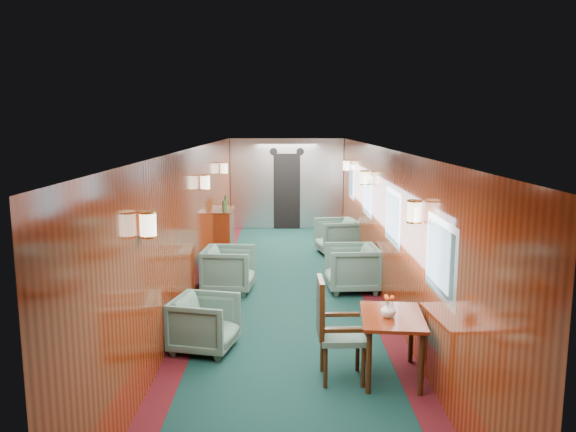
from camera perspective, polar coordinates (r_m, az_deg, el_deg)
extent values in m
plane|color=#0C2C27|center=(9.34, 0.04, -7.92)|extent=(12.00, 12.00, 0.00)
cube|color=white|center=(8.92, 0.04, 6.64)|extent=(3.00, 12.00, 0.10)
cube|color=white|center=(8.92, 0.04, 6.70)|extent=(1.20, 12.00, 0.06)
cube|color=maroon|center=(15.00, -0.12, 3.35)|extent=(3.00, 0.10, 2.40)
cube|color=maroon|center=(3.31, 0.78, -19.03)|extent=(3.00, 0.10, 2.40)
cube|color=maroon|center=(9.17, -9.38, -0.65)|extent=(0.10, 12.00, 2.40)
cube|color=maroon|center=(9.19, 9.43, -0.63)|extent=(0.10, 12.00, 2.40)
cube|color=#390B10|center=(9.42, -8.28, -7.84)|extent=(0.30, 12.00, 0.01)
cube|color=#390B10|center=(9.44, 8.33, -7.81)|extent=(0.30, 12.00, 0.01)
cube|color=silver|center=(14.92, -0.12, 3.31)|extent=(2.98, 0.12, 2.38)
cube|color=black|center=(14.86, -0.12, 2.51)|extent=(0.70, 0.06, 2.00)
cylinder|color=black|center=(14.78, -1.48, 6.56)|extent=(0.20, 0.04, 0.20)
cylinder|color=black|center=(14.79, 1.25, 6.56)|extent=(0.20, 0.04, 0.20)
cube|color=silver|center=(5.79, 15.24, -4.21)|extent=(0.02, 1.10, 0.80)
cube|color=#47626A|center=(5.78, 15.17, -4.21)|extent=(0.01, 0.96, 0.66)
cube|color=silver|center=(8.17, 10.59, -0.12)|extent=(0.02, 1.10, 0.80)
cube|color=#47626A|center=(8.17, 10.53, -0.12)|extent=(0.01, 0.96, 0.66)
cube|color=silver|center=(10.61, 8.06, 2.11)|extent=(0.02, 1.10, 0.80)
cube|color=#47626A|center=(10.61, 8.01, 2.11)|extent=(0.01, 0.96, 0.66)
cube|color=silver|center=(13.07, 6.47, 3.50)|extent=(0.02, 1.10, 0.80)
cube|color=#47626A|center=(13.07, 6.44, 3.50)|extent=(0.01, 0.96, 0.66)
cylinder|color=#FFF1C6|center=(5.66, -14.03, -0.83)|extent=(0.16, 0.16, 0.24)
cylinder|color=gold|center=(5.68, -13.99, -2.02)|extent=(0.17, 0.17, 0.02)
cylinder|color=#FFF1C6|center=(6.46, 12.72, 0.45)|extent=(0.16, 0.16, 0.24)
cylinder|color=gold|center=(6.48, 12.68, -0.60)|extent=(0.17, 0.17, 0.02)
cylinder|color=#FFF1C6|center=(9.56, -8.42, 3.42)|extent=(0.16, 0.16, 0.24)
cylinder|color=gold|center=(9.57, -8.40, 2.70)|extent=(0.17, 0.17, 0.02)
cylinder|color=#FFF1C6|center=(10.36, 7.77, 3.89)|extent=(0.16, 0.16, 0.24)
cylinder|color=gold|center=(10.38, 7.75, 3.23)|extent=(0.17, 0.17, 0.02)
cylinder|color=#FFF1C6|center=(12.52, -6.51, 4.85)|extent=(0.16, 0.16, 0.24)
cylinder|color=gold|center=(12.53, -6.50, 4.30)|extent=(0.17, 0.17, 0.02)
cylinder|color=#FFF1C6|center=(13.33, 5.96, 5.13)|extent=(0.16, 0.16, 0.24)
cylinder|color=gold|center=(13.34, 5.95, 4.61)|extent=(0.17, 0.17, 0.02)
cube|color=maroon|center=(6.31, 10.54, -10.05)|extent=(0.75, 1.01, 0.04)
cylinder|color=#391F0C|center=(6.04, 8.21, -14.53)|extent=(0.06, 0.06, 0.68)
cylinder|color=#391F0C|center=(6.10, 13.38, -14.47)|extent=(0.06, 0.06, 0.68)
cylinder|color=#391F0C|center=(6.80, 7.84, -11.74)|extent=(0.06, 0.06, 0.68)
cylinder|color=#391F0C|center=(6.84, 12.39, -11.72)|extent=(0.06, 0.06, 0.68)
cube|color=#1C413A|center=(6.26, 5.55, -12.13)|extent=(0.50, 0.50, 0.06)
cube|color=#391F0C|center=(6.12, 3.32, -9.24)|extent=(0.06, 0.44, 0.63)
cube|color=#1C413A|center=(6.14, 3.56, -9.80)|extent=(0.03, 0.34, 0.38)
cube|color=#391F0C|center=(5.98, 5.87, -11.47)|extent=(0.44, 0.06, 0.04)
cube|color=#391F0C|center=(6.43, 5.31, -9.94)|extent=(0.44, 0.06, 0.04)
cylinder|color=#391F0C|center=(6.16, 3.83, -15.10)|extent=(0.05, 0.05, 0.45)
cylinder|color=#391F0C|center=(6.21, 7.65, -14.96)|extent=(0.05, 0.05, 0.45)
cylinder|color=#391F0C|center=(6.52, 3.49, -13.64)|extent=(0.05, 0.05, 0.45)
cylinder|color=#391F0C|center=(6.57, 7.08, -13.53)|extent=(0.05, 0.05, 0.45)
cube|color=maroon|center=(12.07, -6.43, -1.63)|extent=(0.32, 1.08, 0.97)
cube|color=#391F0C|center=(11.99, -6.43, 0.65)|extent=(0.34, 1.10, 0.02)
cylinder|color=#254A27|center=(11.70, -6.53, 1.03)|extent=(0.07, 0.07, 0.22)
cylinder|color=#254A27|center=(12.07, -6.34, 1.43)|extent=(0.06, 0.06, 0.28)
cylinder|color=gold|center=(12.29, -6.23, 1.34)|extent=(0.08, 0.08, 0.18)
imported|color=beige|center=(6.21, 10.15, -9.34)|extent=(0.17, 0.17, 0.17)
imported|color=#1C413A|center=(7.11, -8.46, -10.75)|extent=(0.89, 0.88, 0.68)
imported|color=#1C413A|center=(9.45, -6.04, -5.39)|extent=(0.89, 0.87, 0.75)
imported|color=#1C413A|center=(9.49, 6.48, -5.27)|extent=(0.90, 0.87, 0.78)
imported|color=#1C413A|center=(12.11, 4.97, -2.07)|extent=(0.98, 0.96, 0.76)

